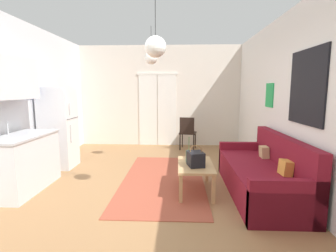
{
  "coord_description": "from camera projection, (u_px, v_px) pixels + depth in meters",
  "views": [
    {
      "loc": [
        0.56,
        -3.55,
        1.58
      ],
      "look_at": [
        0.35,
        1.2,
        0.91
      ],
      "focal_mm": 27.29,
      "sensor_mm": 36.0,
      "label": 1
    }
  ],
  "objects": [
    {
      "name": "refrigerator",
      "position": [
        59.0,
        128.0,
        5.18
      ],
      "size": [
        0.63,
        0.58,
        1.63
      ],
      "color": "white",
      "rests_on": "ground_plane"
    },
    {
      "name": "accent_chair",
      "position": [
        187.0,
        131.0,
        6.75
      ],
      "size": [
        0.49,
        0.47,
        0.87
      ],
      "rotation": [
        0.0,
        0.0,
        2.95
      ],
      "color": "black",
      "rests_on": "ground_plane"
    },
    {
      "name": "coffee_table",
      "position": [
        195.0,
        168.0,
        3.95
      ],
      "size": [
        0.54,
        0.93,
        0.45
      ],
      "color": "tan",
      "rests_on": "ground_plane"
    },
    {
      "name": "ground_plane",
      "position": [
        141.0,
        201.0,
        3.76
      ],
      "size": [
        5.11,
        8.03,
        0.1
      ],
      "primitive_type": "cube",
      "color": "#996D44"
    },
    {
      "name": "handbag",
      "position": [
        196.0,
        159.0,
        3.82
      ],
      "size": [
        0.27,
        0.31,
        0.32
      ],
      "color": "black",
      "rests_on": "coffee_table"
    },
    {
      "name": "pendant_lamp_far",
      "position": [
        151.0,
        58.0,
        5.04
      ],
      "size": [
        0.26,
        0.26,
        0.74
      ],
      "color": "black"
    },
    {
      "name": "kitchen_counter",
      "position": [
        19.0,
        141.0,
        3.96
      ],
      "size": [
        0.61,
        1.28,
        2.09
      ],
      "color": "silver",
      "rests_on": "ground_plane"
    },
    {
      "name": "pendant_lamp_near",
      "position": [
        155.0,
        47.0,
        3.26
      ],
      "size": [
        0.27,
        0.27,
        0.83
      ],
      "color": "black"
    },
    {
      "name": "wall_right",
      "position": [
        308.0,
        102.0,
        3.46
      ],
      "size": [
        0.12,
        7.63,
        2.82
      ],
      "color": "white",
      "rests_on": "ground_plane"
    },
    {
      "name": "bamboo_vase",
      "position": [
        189.0,
        156.0,
        4.04
      ],
      "size": [
        0.1,
        0.1,
        0.4
      ],
      "color": "#47704C",
      "rests_on": "coffee_table"
    },
    {
      "name": "couch",
      "position": [
        264.0,
        175.0,
        3.9
      ],
      "size": [
        0.87,
        2.16,
        0.89
      ],
      "color": "maroon",
      "rests_on": "ground_plane"
    },
    {
      "name": "wall_back",
      "position": [
        160.0,
        97.0,
        7.29
      ],
      "size": [
        4.71,
        0.13,
        2.82
      ],
      "color": "silver",
      "rests_on": "ground_plane"
    },
    {
      "name": "area_rug",
      "position": [
        163.0,
        179.0,
        4.53
      ],
      "size": [
        1.4,
        2.92,
        0.01
      ],
      "primitive_type": "cube",
      "color": "#9E4733",
      "rests_on": "ground_plane"
    }
  ]
}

